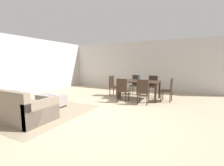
# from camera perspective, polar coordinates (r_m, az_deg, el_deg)

# --- Properties ---
(ground_plane) EXTENTS (10.80, 10.80, 0.00)m
(ground_plane) POSITION_cam_1_polar(r_m,az_deg,el_deg) (4.53, -6.50, -12.02)
(ground_plane) COLOR tan
(wall_back) EXTENTS (9.00, 0.12, 2.70)m
(wall_back) POSITION_cam_1_polar(r_m,az_deg,el_deg) (8.89, 11.31, 6.34)
(wall_back) COLOR beige
(wall_back) RESTS_ON ground_plane
(wall_left) EXTENTS (0.12, 11.00, 2.70)m
(wall_left) POSITION_cam_1_polar(r_m,az_deg,el_deg) (7.96, -32.86, 5.17)
(wall_left) COLOR beige
(wall_left) RESTS_ON ground_plane
(area_rug) EXTENTS (3.00, 2.80, 0.01)m
(area_rug) POSITION_cam_1_polar(r_m,az_deg,el_deg) (5.45, -26.41, -9.34)
(area_rug) COLOR gray
(area_rug) RESTS_ON ground_plane
(couch) EXTENTS (2.28, 0.98, 0.86)m
(couch) POSITION_cam_1_polar(r_m,az_deg,el_deg) (5.03, -32.77, -7.78)
(couch) COLOR gray
(couch) RESTS_ON ground_plane
(ottoman_table) EXTENTS (0.99, 0.54, 0.41)m
(ottoman_table) POSITION_cam_1_polar(r_m,az_deg,el_deg) (5.76, -21.63, -5.81)
(ottoman_table) COLOR gray
(ottoman_table) RESTS_ON ground_plane
(dining_table) EXTENTS (1.65, 0.99, 0.76)m
(dining_table) POSITION_cam_1_polar(r_m,az_deg,el_deg) (6.54, 10.11, 0.04)
(dining_table) COLOR #332319
(dining_table) RESTS_ON ground_plane
(dining_chair_near_left) EXTENTS (0.41, 0.41, 0.92)m
(dining_chair_near_left) POSITION_cam_1_polar(r_m,az_deg,el_deg) (5.88, 3.88, -2.21)
(dining_chair_near_left) COLOR #332319
(dining_chair_near_left) RESTS_ON ground_plane
(dining_chair_near_right) EXTENTS (0.42, 0.42, 0.92)m
(dining_chair_near_right) POSITION_cam_1_polar(r_m,az_deg,el_deg) (5.67, 11.45, -2.70)
(dining_chair_near_right) COLOR #332319
(dining_chair_near_right) RESTS_ON ground_plane
(dining_chair_far_left) EXTENTS (0.42, 0.42, 0.92)m
(dining_chair_far_left) POSITION_cam_1_polar(r_m,az_deg,el_deg) (7.50, 8.75, -0.17)
(dining_chair_far_left) COLOR #332319
(dining_chair_far_left) RESTS_ON ground_plane
(dining_chair_far_right) EXTENTS (0.41, 0.41, 0.92)m
(dining_chair_far_right) POSITION_cam_1_polar(r_m,az_deg,el_deg) (7.32, 14.86, -0.51)
(dining_chair_far_right) COLOR #332319
(dining_chair_far_right) RESTS_ON ground_plane
(dining_chair_head_east) EXTENTS (0.43, 0.43, 0.92)m
(dining_chair_head_east) POSITION_cam_1_polar(r_m,az_deg,el_deg) (6.36, 20.44, -1.92)
(dining_chair_head_east) COLOR #332319
(dining_chair_head_east) RESTS_ON ground_plane
(dining_chair_head_west) EXTENTS (0.42, 0.42, 0.92)m
(dining_chair_head_west) POSITION_cam_1_polar(r_m,az_deg,el_deg) (7.00, 0.49, -0.63)
(dining_chair_head_west) COLOR #332319
(dining_chair_head_west) RESTS_ON ground_plane
(vase_centerpiece) EXTENTS (0.08, 0.08, 0.25)m
(vase_centerpiece) POSITION_cam_1_polar(r_m,az_deg,el_deg) (6.50, 10.12, 1.89)
(vase_centerpiece) COLOR slate
(vase_centerpiece) RESTS_ON dining_table
(book_on_ottoman) EXTENTS (0.30, 0.26, 0.03)m
(book_on_ottoman) POSITION_cam_1_polar(r_m,az_deg,el_deg) (5.72, -20.81, -3.89)
(book_on_ottoman) COLOR silver
(book_on_ottoman) RESTS_ON ottoman_table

